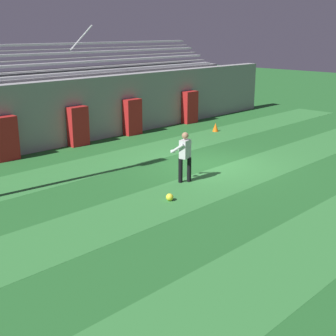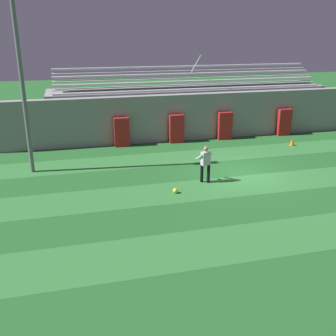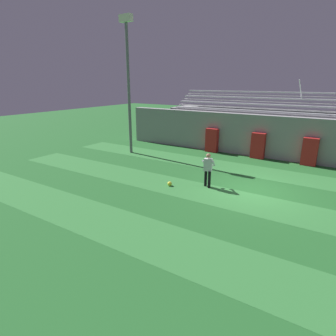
{
  "view_description": "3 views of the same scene",
  "coord_description": "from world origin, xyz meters",
  "px_view_note": "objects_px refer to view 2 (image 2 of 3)",
  "views": [
    {
      "loc": [
        -12.89,
        -10.58,
        4.82
      ],
      "look_at": [
        -3.37,
        -1.24,
        0.86
      ],
      "focal_mm": 50.0,
      "sensor_mm": 36.0,
      "label": 1
    },
    {
      "loc": [
        -7.72,
        -16.18,
        6.46
      ],
      "look_at": [
        -4.03,
        -1.74,
        1.19
      ],
      "focal_mm": 42.0,
      "sensor_mm": 36.0,
      "label": 2
    },
    {
      "loc": [
        3.2,
        -12.51,
        4.9
      ],
      "look_at": [
        -3.98,
        -1.28,
        0.78
      ],
      "focal_mm": 30.0,
      "sensor_mm": 36.0,
      "label": 3
    }
  ],
  "objects_px": {
    "padding_pillar_far_right": "(284,122)",
    "goalkeeper": "(205,162)",
    "padding_pillar_gate_left": "(176,129)",
    "floodlight_pole": "(18,51)",
    "padding_pillar_gate_right": "(225,126)",
    "traffic_cone": "(292,142)",
    "soccer_ball": "(175,191)",
    "padding_pillar_far_left": "(122,132)"
  },
  "relations": [
    {
      "from": "goalkeeper",
      "to": "padding_pillar_far_right",
      "type": "bearing_deg",
      "value": 40.93
    },
    {
      "from": "padding_pillar_gate_left",
      "to": "floodlight_pole",
      "type": "distance_m",
      "value": 9.93
    },
    {
      "from": "padding_pillar_gate_left",
      "to": "padding_pillar_gate_right",
      "type": "bearing_deg",
      "value": 0.0
    },
    {
      "from": "padding_pillar_far_right",
      "to": "padding_pillar_far_left",
      "type": "bearing_deg",
      "value": 180.0
    },
    {
      "from": "padding_pillar_gate_left",
      "to": "soccer_ball",
      "type": "relative_size",
      "value": 7.66
    },
    {
      "from": "padding_pillar_far_right",
      "to": "goalkeeper",
      "type": "relative_size",
      "value": 1.01
    },
    {
      "from": "padding_pillar_far_left",
      "to": "traffic_cone",
      "type": "xyz_separation_m",
      "value": [
        9.7,
        -2.39,
        -0.63
      ]
    },
    {
      "from": "padding_pillar_far_left",
      "to": "soccer_ball",
      "type": "xyz_separation_m",
      "value": [
        1.17,
        -7.56,
        -0.73
      ]
    },
    {
      "from": "padding_pillar_gate_right",
      "to": "traffic_cone",
      "type": "bearing_deg",
      "value": -35.9
    },
    {
      "from": "padding_pillar_far_right",
      "to": "traffic_cone",
      "type": "relative_size",
      "value": 4.01
    },
    {
      "from": "padding_pillar_gate_right",
      "to": "goalkeeper",
      "type": "distance_m",
      "value": 7.59
    },
    {
      "from": "traffic_cone",
      "to": "goalkeeper",
      "type": "bearing_deg",
      "value": -148.3
    },
    {
      "from": "padding_pillar_gate_right",
      "to": "floodlight_pole",
      "type": "height_order",
      "value": "floodlight_pole"
    },
    {
      "from": "padding_pillar_far_left",
      "to": "traffic_cone",
      "type": "bearing_deg",
      "value": -13.85
    },
    {
      "from": "padding_pillar_gate_left",
      "to": "padding_pillar_far_right",
      "type": "height_order",
      "value": "same"
    },
    {
      "from": "traffic_cone",
      "to": "padding_pillar_far_left",
      "type": "bearing_deg",
      "value": 166.15
    },
    {
      "from": "floodlight_pole",
      "to": "soccer_ball",
      "type": "relative_size",
      "value": 40.62
    },
    {
      "from": "floodlight_pole",
      "to": "goalkeeper",
      "type": "distance_m",
      "value": 9.46
    },
    {
      "from": "padding_pillar_gate_right",
      "to": "goalkeeper",
      "type": "bearing_deg",
      "value": -118.51
    },
    {
      "from": "padding_pillar_far_left",
      "to": "goalkeeper",
      "type": "distance_m",
      "value": 7.22
    },
    {
      "from": "padding_pillar_gate_left",
      "to": "padding_pillar_far_right",
      "type": "xyz_separation_m",
      "value": [
        7.17,
        0.0,
        0.0
      ]
    },
    {
      "from": "floodlight_pole",
      "to": "traffic_cone",
      "type": "bearing_deg",
      "value": 3.69
    },
    {
      "from": "traffic_cone",
      "to": "padding_pillar_gate_left",
      "type": "bearing_deg",
      "value": 159.51
    },
    {
      "from": "padding_pillar_far_right",
      "to": "floodlight_pole",
      "type": "distance_m",
      "value": 16.31
    },
    {
      "from": "padding_pillar_far_left",
      "to": "goalkeeper",
      "type": "xyz_separation_m",
      "value": [
        2.77,
        -6.67,
        0.11
      ]
    },
    {
      "from": "padding_pillar_far_right",
      "to": "floodlight_pole",
      "type": "xyz_separation_m",
      "value": [
        -15.25,
        -3.32,
        4.73
      ]
    },
    {
      "from": "soccer_ball",
      "to": "goalkeeper",
      "type": "bearing_deg",
      "value": 29.03
    },
    {
      "from": "floodlight_pole",
      "to": "padding_pillar_gate_right",
      "type": "bearing_deg",
      "value": 16.57
    },
    {
      "from": "padding_pillar_gate_right",
      "to": "goalkeeper",
      "type": "height_order",
      "value": "padding_pillar_gate_right"
    },
    {
      "from": "goalkeeper",
      "to": "traffic_cone",
      "type": "distance_m",
      "value": 8.17
    },
    {
      "from": "padding_pillar_gate_left",
      "to": "traffic_cone",
      "type": "bearing_deg",
      "value": -20.49
    },
    {
      "from": "padding_pillar_gate_right",
      "to": "traffic_cone",
      "type": "distance_m",
      "value": 4.13
    },
    {
      "from": "padding_pillar_gate_left",
      "to": "floodlight_pole",
      "type": "xyz_separation_m",
      "value": [
        -8.08,
        -3.32,
        4.73
      ]
    },
    {
      "from": "floodlight_pole",
      "to": "soccer_ball",
      "type": "height_order",
      "value": "floodlight_pole"
    },
    {
      "from": "padding_pillar_gate_right",
      "to": "padding_pillar_gate_left",
      "type": "bearing_deg",
      "value": 180.0
    },
    {
      "from": "padding_pillar_far_left",
      "to": "padding_pillar_far_right",
      "type": "distance_m",
      "value": 10.46
    },
    {
      "from": "padding_pillar_gate_right",
      "to": "goalkeeper",
      "type": "relative_size",
      "value": 1.01
    },
    {
      "from": "padding_pillar_gate_left",
      "to": "soccer_ball",
      "type": "distance_m",
      "value": 7.89
    },
    {
      "from": "padding_pillar_gate_left",
      "to": "floodlight_pole",
      "type": "height_order",
      "value": "floodlight_pole"
    },
    {
      "from": "goalkeeper",
      "to": "soccer_ball",
      "type": "height_order",
      "value": "goalkeeper"
    },
    {
      "from": "padding_pillar_far_right",
      "to": "goalkeeper",
      "type": "distance_m",
      "value": 10.18
    },
    {
      "from": "padding_pillar_gate_left",
      "to": "padding_pillar_gate_right",
      "type": "xyz_separation_m",
      "value": [
        3.1,
        0.0,
        0.0
      ]
    }
  ]
}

